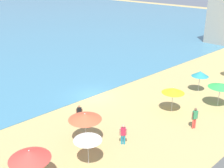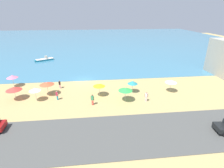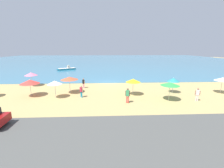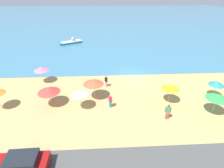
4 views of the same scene
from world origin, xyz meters
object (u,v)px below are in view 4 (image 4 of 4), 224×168
(bather_1, at_px, (110,101))
(bather_3, at_px, (106,81))
(skiff_nearshore, at_px, (72,42))
(bather_0, at_px, (168,111))
(parked_car_0, at_px, (21,164))
(beach_umbrella_2, at_px, (49,90))
(beach_umbrella_4, at_px, (217,83))
(beach_umbrella_5, at_px, (171,87))
(beach_umbrella_7, at_px, (94,82))
(beach_umbrella_0, at_px, (41,69))
(beach_umbrella_8, at_px, (217,97))
(beach_umbrella_6, at_px, (80,93))

(bather_1, xyz_separation_m, bather_3, (-0.35, 4.75, -0.01))
(skiff_nearshore, bearing_deg, bather_0, -63.70)
(bather_0, height_order, parked_car_0, bather_0)
(beach_umbrella_2, bearing_deg, parked_car_0, -90.37)
(bather_0, relative_size, bather_3, 1.13)
(beach_umbrella_4, distance_m, bather_0, 8.12)
(beach_umbrella_5, relative_size, beach_umbrella_7, 0.95)
(bather_0, bearing_deg, beach_umbrella_7, 150.51)
(beach_umbrella_0, bearing_deg, beach_umbrella_4, -12.80)
(bather_0, relative_size, parked_car_0, 0.45)
(beach_umbrella_5, bearing_deg, beach_umbrella_8, -30.10)
(beach_umbrella_7, bearing_deg, skiff_nearshore, 104.70)
(beach_umbrella_4, distance_m, skiff_nearshore, 32.25)
(beach_umbrella_8, xyz_separation_m, parked_car_0, (-17.93, -5.85, -1.28))
(skiff_nearshore, bearing_deg, beach_umbrella_0, -93.43)
(bather_3, bearing_deg, skiff_nearshore, 110.33)
(beach_umbrella_5, distance_m, bather_3, 8.45)
(beach_umbrella_6, distance_m, beach_umbrella_7, 2.47)
(bather_1, xyz_separation_m, parked_car_0, (-6.92, -7.58, -0.07))
(beach_umbrella_0, xyz_separation_m, bather_0, (15.08, -8.83, -1.09))
(beach_umbrella_7, bearing_deg, beach_umbrella_4, -2.13)
(beach_umbrella_4, height_order, bather_0, beach_umbrella_4)
(beach_umbrella_5, bearing_deg, bather_1, -174.75)
(beach_umbrella_4, height_order, beach_umbrella_5, beach_umbrella_5)
(beach_umbrella_6, distance_m, bather_0, 9.41)
(bather_3, relative_size, skiff_nearshore, 0.31)
(beach_umbrella_4, bearing_deg, skiff_nearshore, 130.79)
(bather_1, bearing_deg, beach_umbrella_8, -8.89)
(beach_umbrella_0, distance_m, beach_umbrella_2, 6.14)
(beach_umbrella_5, xyz_separation_m, skiff_nearshore, (-15.10, 25.18, -1.69))
(bather_0, distance_m, skiff_nearshore, 31.43)
(bather_0, xyz_separation_m, bather_3, (-6.12, 7.11, -0.13))
(beach_umbrella_0, relative_size, bather_1, 1.50)
(beach_umbrella_5, relative_size, parked_car_0, 0.58)
(beach_umbrella_7, xyz_separation_m, bather_3, (1.55, 2.78, -1.30))
(parked_car_0, bearing_deg, beach_umbrella_4, 24.45)
(beach_umbrella_0, bearing_deg, parked_car_0, -80.31)
(bather_1, bearing_deg, beach_umbrella_2, 173.01)
(beach_umbrella_5, xyz_separation_m, parked_car_0, (-13.86, -8.21, -1.24))
(beach_umbrella_6, relative_size, beach_umbrella_7, 0.95)
(beach_umbrella_7, bearing_deg, parked_car_0, -117.70)
(parked_car_0, distance_m, skiff_nearshore, 33.42)
(beach_umbrella_2, xyz_separation_m, bather_1, (6.86, -0.84, -1.10))
(bather_0, xyz_separation_m, skiff_nearshore, (-13.92, 28.17, -0.64))
(beach_umbrella_5, relative_size, skiff_nearshore, 0.45)
(beach_umbrella_2, relative_size, bather_1, 1.52)
(beach_umbrella_4, height_order, bather_3, beach_umbrella_4)
(beach_umbrella_0, height_order, beach_umbrella_6, beach_umbrella_0)
(bather_0, bearing_deg, beach_umbrella_2, 165.78)
(beach_umbrella_7, bearing_deg, beach_umbrella_2, -167.11)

